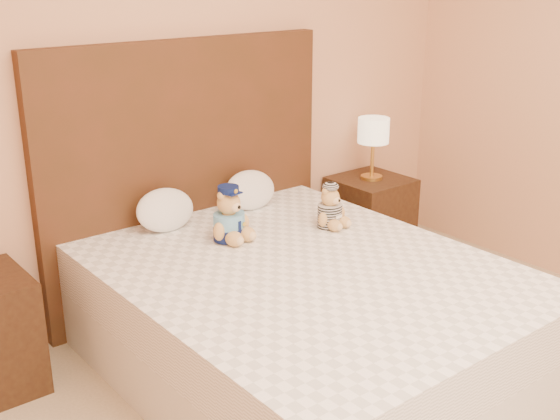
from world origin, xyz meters
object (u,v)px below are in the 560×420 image
object	(u,v)px
nightstand_right	(370,218)
pillow_right	(250,188)
teddy_police	(229,214)
pillow_left	(165,208)
lamp	(373,134)
bed	(305,320)
teddy_prisoner	(330,206)

from	to	relation	value
nightstand_right	pillow_right	size ratio (longest dim) A/B	1.69
nightstand_right	teddy_police	world-z (taller)	teddy_police
pillow_left	pillow_right	xyz separation A→B (m)	(0.55, 0.00, -0.00)
nightstand_right	pillow_left	bearing A→B (deg)	178.86
teddy_police	lamp	bearing A→B (deg)	3.06
bed	nightstand_right	bearing A→B (deg)	32.62
bed	lamp	distance (m)	1.59
teddy_prisoner	teddy_police	bearing A→B (deg)	154.44
teddy_police	teddy_prisoner	distance (m)	0.55
teddy_prisoner	pillow_left	distance (m)	0.86
teddy_police	teddy_prisoner	xyz separation A→B (m)	(0.53, -0.17, -0.03)
pillow_left	pillow_right	distance (m)	0.55
nightstand_right	pillow_right	bearing A→B (deg)	178.20
teddy_police	pillow_right	size ratio (longest dim) A/B	0.86
pillow_left	lamp	bearing A→B (deg)	-1.14
lamp	pillow_right	bearing A→B (deg)	178.20
teddy_prisoner	pillow_right	size ratio (longest dim) A/B	0.69
bed	pillow_left	xyz separation A→B (m)	(-0.26, 0.83, 0.39)
bed	teddy_police	size ratio (longest dim) A/B	7.13
pillow_right	pillow_left	bearing A→B (deg)	180.00
bed	teddy_police	xyz separation A→B (m)	(-0.08, 0.49, 0.42)
lamp	teddy_police	size ratio (longest dim) A/B	1.43
teddy_police	pillow_left	bearing A→B (deg)	107.41
nightstand_right	pillow_left	distance (m)	1.56
lamp	teddy_police	bearing A→B (deg)	-167.10
lamp	teddy_prisoner	distance (m)	0.96
lamp	teddy_prisoner	world-z (taller)	lamp
nightstand_right	teddy_police	size ratio (longest dim) A/B	1.96
lamp	pillow_right	distance (m)	0.97
bed	pillow_right	size ratio (longest dim) A/B	6.13
teddy_prisoner	nightstand_right	bearing A→B (deg)	23.49
lamp	pillow_right	xyz separation A→B (m)	(-0.95, 0.03, -0.18)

